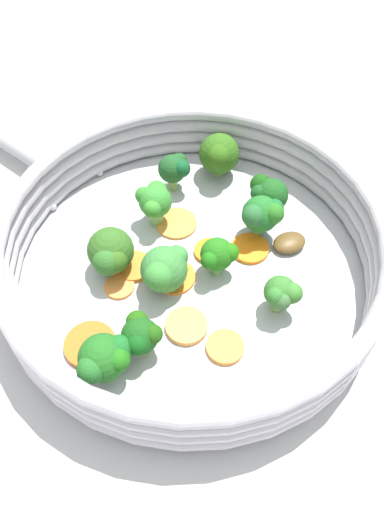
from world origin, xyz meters
The scene contains 27 objects.
ground_plane centered at (0.00, 0.00, 0.00)m, with size 4.00×4.00×0.00m, color #BBBBB9.
skillet centered at (0.00, 0.00, 0.01)m, with size 0.35×0.35×0.01m, color #B2B5B7.
skillet_rim_wall centered at (0.00, 0.00, 0.04)m, with size 0.37×0.37×0.06m.
skillet_handle centered at (-0.04, 0.27, 0.02)m, with size 0.02×0.02×0.20m, color #999B9E.
skillet_rivet_left centered at (0.01, 0.17, 0.02)m, with size 0.01×0.01×0.01m, color #AFB8B7.
skillet_rivet_right centered at (-0.06, 0.16, 0.02)m, with size 0.01×0.01×0.01m, color #B2B1B9.
carrot_slice_0 centered at (-0.05, 0.04, 0.01)m, with size 0.04×0.04×0.01m, color orange.
carrot_slice_1 centered at (0.02, 0.05, 0.01)m, with size 0.04×0.04×0.00m, color orange.
carrot_slice_2 centered at (0.02, 0.00, 0.01)m, with size 0.03×0.03×0.00m, color orange.
carrot_slice_3 centered at (-0.02, 0.00, 0.01)m, with size 0.04×0.04×0.00m, color orange.
carrot_slice_4 centered at (-0.05, -0.05, 0.02)m, with size 0.04×0.04×0.01m, color #F59A40.
carrot_slice_5 centered at (-0.13, -0.01, 0.02)m, with size 0.05×0.05×0.01m, color #DC5D19.
carrot_slice_6 centered at (0.06, -0.02, 0.01)m, with size 0.04×0.04×0.00m, color orange.
carrot_slice_7 centered at (-0.07, 0.03, 0.01)m, with size 0.03×0.03×0.00m, color #F78A3E.
carrot_slice_8 centered at (-0.04, -0.09, 0.02)m, with size 0.03×0.03×0.01m, color orange.
broccoli_floret_0 centered at (0.01, -0.02, 0.04)m, with size 0.04×0.03×0.04m.
broccoli_floret_1 centered at (0.02, -0.09, 0.04)m, with size 0.03×0.03×0.04m.
broccoli_floret_2 centered at (-0.13, -0.04, 0.04)m, with size 0.05×0.04×0.04m.
broccoli_floret_3 centered at (0.01, 0.07, 0.04)m, with size 0.04×0.04×0.05m.
broccoli_floret_4 centered at (0.11, 0.08, 0.04)m, with size 0.05×0.05×0.05m.
broccoli_floret_5 centered at (0.06, 0.09, 0.04)m, with size 0.04×0.04×0.04m.
broccoli_floret_6 centered at (-0.06, 0.05, 0.04)m, with size 0.05×0.05×0.05m.
broccoli_floret_7 centered at (-0.04, 0.00, 0.04)m, with size 0.05×0.04×0.05m.
broccoli_floret_8 centered at (0.08, -0.02, 0.04)m, with size 0.05×0.04×0.05m.
broccoli_floret_9 centered at (0.11, 0.01, 0.04)m, with size 0.04×0.04×0.04m.
broccoli_floret_10 centered at (-0.10, -0.04, 0.04)m, with size 0.03×0.04×0.04m.
mushroom_piece_0 centered at (0.09, -0.05, 0.02)m, with size 0.04×0.03×0.01m, color brown.
Camera 1 is at (-0.20, -0.23, 0.41)m, focal length 35.00 mm.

